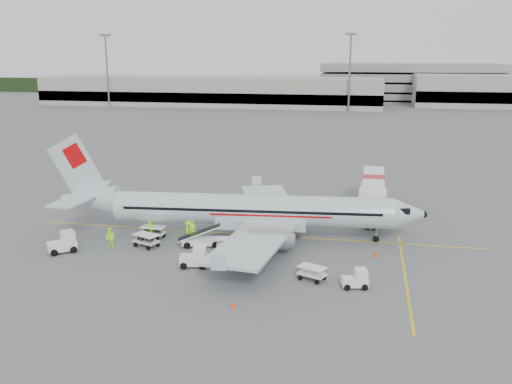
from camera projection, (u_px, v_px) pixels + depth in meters
ground at (252, 235)px, 55.40m from camera, size 360.00×360.00×0.00m
stripe_lead at (252, 235)px, 55.40m from camera, size 44.00×0.20×0.01m
stripe_cross at (405, 276)px, 45.19m from camera, size 0.20×20.00×0.01m
terminal_west at (211, 91)px, 185.56m from camera, size 110.00×22.00×9.00m
parking_garage at (410, 81)px, 201.50m from camera, size 62.00×24.00×14.00m
treeline at (341, 89)px, 221.38m from camera, size 300.00×3.00×6.00m
mast_west at (107, 72)px, 178.12m from camera, size 3.20×1.20×22.00m
mast_center at (350, 73)px, 164.23m from camera, size 3.20×1.20×22.00m
aircraft at (252, 189)px, 53.37m from camera, size 36.77×29.97×9.53m
jet_bridge at (373, 195)px, 62.06m from camera, size 3.27×16.04×4.20m
belt_loader at (201, 233)px, 51.95m from camera, size 4.97×2.86×2.54m
tug_fore at (355, 278)px, 42.88m from camera, size 2.13×1.49×1.50m
tug_mid at (194, 256)px, 47.04m from camera, size 2.49×1.71×1.77m
tug_aft at (62, 242)px, 50.37m from camera, size 2.76×2.63×1.88m
cart_loaded_a at (146, 241)px, 51.83m from camera, size 2.67×2.17×1.21m
cart_loaded_b at (153, 232)px, 54.19m from camera, size 2.37×1.50×1.19m
cart_empty_a at (228, 244)px, 51.22m from camera, size 2.32×1.72×1.08m
cart_empty_b at (312, 273)px, 44.33m from camera, size 2.48×2.04×1.12m
cone_nose at (377, 253)px, 49.49m from camera, size 0.37×0.37×0.61m
cone_port at (317, 195)px, 69.09m from camera, size 0.41×0.41×0.67m
cone_stbd at (233, 303)px, 39.67m from camera, size 0.36×0.36×0.59m
crew_a at (193, 229)px, 53.89m from camera, size 0.76×0.55×1.92m
crew_b at (110, 238)px, 51.46m from camera, size 1.11×0.98×1.89m
crew_c at (188, 230)px, 54.09m from camera, size 0.90×1.25×1.74m
crew_d at (150, 229)px, 54.10m from camera, size 1.12×0.91×1.79m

